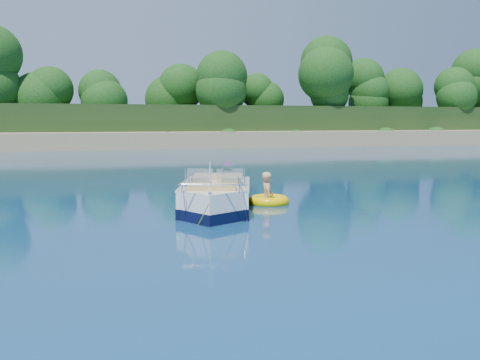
% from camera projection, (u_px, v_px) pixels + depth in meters
% --- Properties ---
extents(ground, '(160.00, 160.00, 0.00)m').
position_uv_depth(ground, '(320.00, 218.00, 13.78)').
color(ground, '#0A2049').
rests_on(ground, ground).
extents(shoreline, '(170.00, 59.00, 6.00)m').
position_uv_depth(shoreline, '(123.00, 132.00, 74.37)').
color(shoreline, tan).
rests_on(shoreline, ground).
extents(treeline, '(150.00, 7.12, 8.19)m').
position_uv_depth(treeline, '(141.00, 89.00, 52.21)').
color(treeline, black).
rests_on(treeline, ground).
extents(motorboat, '(2.84, 5.05, 1.74)m').
position_uv_depth(motorboat, '(216.00, 199.00, 14.79)').
color(motorboat, white).
rests_on(motorboat, ground).
extents(tow_tube, '(1.53, 1.53, 0.33)m').
position_uv_depth(tow_tube, '(269.00, 201.00, 16.21)').
color(tow_tube, '#FFD100').
rests_on(tow_tube, ground).
extents(boy, '(0.52, 0.90, 1.66)m').
position_uv_depth(boy, '(267.00, 204.00, 16.24)').
color(boy, tan).
rests_on(boy, ground).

